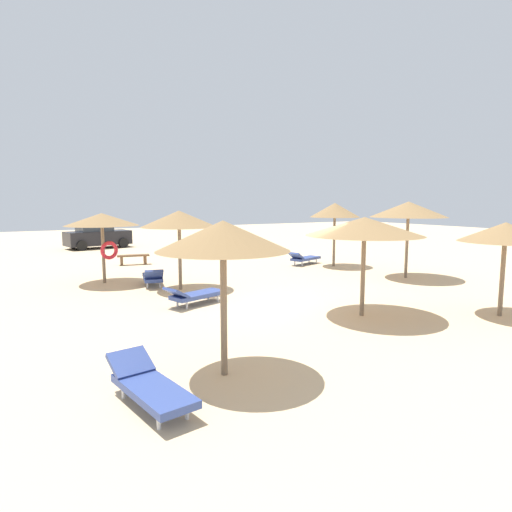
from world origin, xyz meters
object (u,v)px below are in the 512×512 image
object	(u,v)px
lounger_0	(149,385)
parasol_2	(179,219)
parasol_3	(335,210)
lounger_3	(304,258)
parasol_5	(364,227)
bench_2	(247,246)
parasol_6	(505,233)
bench_1	(177,249)
parked_car	(97,236)
lounger_1	(153,277)
parasol_4	(408,210)
parasol_0	(223,237)
bench_0	(133,258)
lounger_2	(194,295)
parasol_1	(102,220)

from	to	relation	value
lounger_0	parasol_2	bearing A→B (deg)	66.90
parasol_3	lounger_3	world-z (taller)	parasol_3
parasol_5	bench_2	xyz separation A→B (m)	(4.51, 14.68, -2.06)
parasol_6	bench_2	xyz separation A→B (m)	(1.29, 16.56, -1.91)
bench_1	bench_2	bearing A→B (deg)	-6.27
parasol_2	parked_car	world-z (taller)	parasol_2
lounger_1	parked_car	bearing A→B (deg)	87.70
parasol_3	parasol_4	bearing A→B (deg)	-82.91
lounger_3	parasol_4	bearing A→B (deg)	-74.67
parasol_0	parasol_4	xyz separation A→B (m)	(10.63, 5.23, 0.27)
bench_0	parasol_3	bearing A→B (deg)	-32.57
bench_0	lounger_3	bearing A→B (deg)	-29.24
lounger_0	lounger_3	bearing A→B (deg)	45.01
parasol_6	lounger_1	bearing A→B (deg)	128.04
lounger_2	parked_car	bearing A→B (deg)	88.81
parasol_0	lounger_3	world-z (taller)	parasol_0
parasol_2	parasol_4	xyz separation A→B (m)	(8.70, -2.31, 0.28)
parasol_0	bench_2	world-z (taller)	parasol_0
parasol_2	parasol_0	bearing A→B (deg)	-104.36
bench_0	bench_1	size ratio (longest dim) A/B	1.00
parasol_2	lounger_3	distance (m)	8.10
parked_car	lounger_1	bearing A→B (deg)	-92.30
lounger_0	bench_0	xyz separation A→B (m)	(3.50, 14.81, 0.04)
parasol_4	lounger_1	world-z (taller)	parasol_4
parasol_1	bench_0	size ratio (longest dim) A/B	1.75
parasol_2	lounger_1	xyz separation A→B (m)	(-0.64, 1.18, -2.14)
parasol_0	parasol_6	xyz separation A→B (m)	(8.20, -0.10, -0.22)
lounger_1	lounger_2	bearing A→B (deg)	-86.75
parasol_1	bench_2	xyz separation A→B (m)	(9.62, 6.30, -2.02)
parasol_6	parasol_2	bearing A→B (deg)	129.33
parasol_3	parasol_5	world-z (taller)	parasol_3
parasol_3	bench_1	world-z (taller)	parasol_3
parked_car	lounger_3	bearing A→B (deg)	-59.96
parasol_4	lounger_2	distance (m)	9.45
parasol_4	lounger_3	xyz separation A→B (m)	(-1.38, 5.03, -2.42)
parasol_1	bench_1	distance (m)	8.83
parasol_0	lounger_1	world-z (taller)	parasol_0
lounger_2	parasol_1	bearing A→B (deg)	108.08
parasol_0	parasol_4	distance (m)	11.85
parasol_0	parasol_6	world-z (taller)	parasol_0
parasol_5	bench_1	world-z (taller)	parasol_5
parasol_1	lounger_2	world-z (taller)	parasol_1
lounger_1	bench_2	distance (m)	11.27
parasol_2	lounger_0	xyz separation A→B (m)	(-3.43, -8.03, -2.15)
parasol_2	bench_1	bearing A→B (deg)	71.09
parasol_0	bench_2	size ratio (longest dim) A/B	1.80
parasol_1	lounger_0	world-z (taller)	parasol_1
lounger_1	parked_car	distance (m)	14.33
lounger_1	lounger_3	xyz separation A→B (m)	(7.96, 1.54, -0.00)
lounger_1	bench_2	bearing A→B (deg)	43.35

